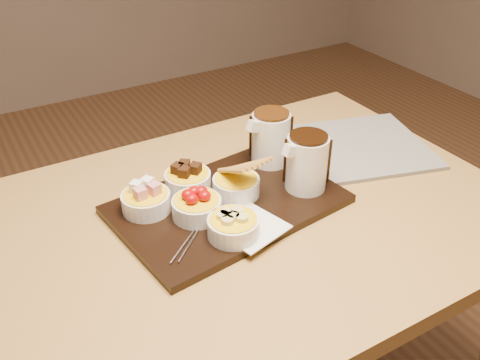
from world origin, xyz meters
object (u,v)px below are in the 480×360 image
dining_table (232,254)px  bowl_strawberries (197,208)px  serving_board (228,204)px  newspaper (351,148)px  pitcher_dark_chocolate (307,163)px  pitcher_milk_chocolate (271,139)px

dining_table → bowl_strawberries: size_ratio=12.00×
serving_board → newspaper: size_ratio=1.24×
pitcher_dark_chocolate → serving_board: bearing=160.0°
pitcher_milk_chocolate → newspaper: (0.22, -0.03, -0.07)m
serving_board → bowl_strawberries: bearing=-176.4°
bowl_strawberries → pitcher_milk_chocolate: size_ratio=0.83×
dining_table → bowl_strawberries: 0.15m
pitcher_milk_chocolate → serving_board: bearing=-158.2°
pitcher_milk_chocolate → newspaper: bearing=-14.3°
bowl_strawberries → pitcher_dark_chocolate: (0.25, -0.02, 0.04)m
dining_table → pitcher_milk_chocolate: 0.28m
bowl_strawberries → newspaper: bearing=9.4°
bowl_strawberries → pitcher_milk_chocolate: bearing=23.5°
dining_table → bowl_strawberries: bearing=165.8°
dining_table → pitcher_dark_chocolate: pitcher_dark_chocolate is taller
pitcher_milk_chocolate → newspaper: pitcher_milk_chocolate is taller
serving_board → pitcher_milk_chocolate: bearing=21.8°
dining_table → pitcher_milk_chocolate: pitcher_milk_chocolate is taller
dining_table → newspaper: 0.42m
dining_table → serving_board: serving_board is taller
bowl_strawberries → newspaper: bowl_strawberries is taller
serving_board → newspaper: bearing=2.1°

